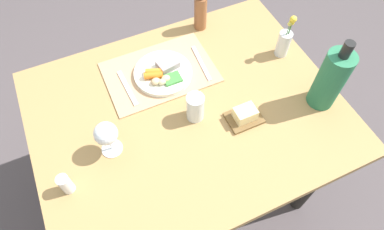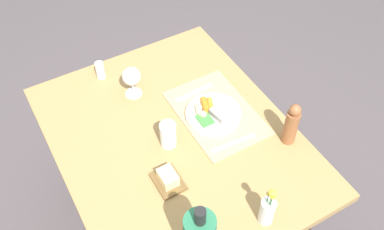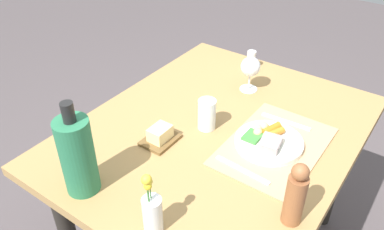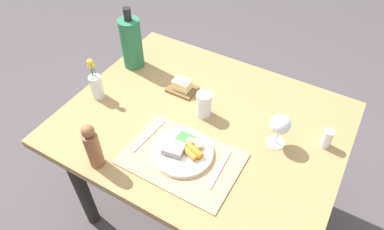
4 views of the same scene
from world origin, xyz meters
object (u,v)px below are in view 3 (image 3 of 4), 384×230
Objects in this scene: knife at (286,122)px; water_tumbler at (207,116)px; dinner_plate at (268,141)px; flower_vase at (152,212)px; dining_table at (217,150)px; salt_shaker at (251,60)px; pepper_mill at (295,195)px; cooler_bottle at (77,155)px; wine_glass at (250,68)px; fork at (242,170)px; butter_dish at (160,136)px.

knife is 0.30m from water_tumbler.
flower_vase is at bearing 169.58° from dinner_plate.
flower_vase is (-0.49, -0.10, 0.17)m from dining_table.
water_tumbler is (-0.50, -0.09, 0.01)m from salt_shaker.
pepper_mill is 0.90m from salt_shaker.
salt_shaker is 0.98m from cooler_bottle.
flower_vase is at bearing -169.91° from wine_glass.
dinner_plate is (0.02, -0.19, 0.12)m from dining_table.
cooler_bottle reaches higher than knife.
fork is 1.55× the size of butter_dish.
dining_table is 0.52m from salt_shaker.
flower_vase is (-0.98, -0.23, 0.03)m from salt_shaker.
pepper_mill reaches higher than salt_shaker.
salt_shaker reaches higher than dining_table.
flower_vase is at bearing -168.33° from dining_table.
fork is (-0.17, 0.01, -0.01)m from dinner_plate.
dinner_plate is 1.83× the size of butter_dish.
cooler_bottle is 1.53× the size of flower_vase.
dinner_plate is 0.34m from pepper_mill.
salt_shaker reaches higher than fork.
flower_vase is 1.73× the size of water_tumbler.
pepper_mill is 1.76× the size of water_tumbler.
wine_glass reaches higher than fork.
pepper_mill is 0.53m from butter_dish.
knife is 1.47× the size of butter_dish.
pepper_mill is at bearing -121.48° from dining_table.
pepper_mill is (-0.26, -0.20, 0.08)m from dinner_plate.
flower_vase reaches higher than fork.
dinner_plate is 1.25× the size of knife.
wine_glass is at bearing 10.09° from flower_vase.
dinner_plate is 0.52m from flower_vase.
water_tumbler reaches higher than knife.
wine_glass is at bearing -9.76° from butter_dish.
dinner_plate is 1.15× the size of pepper_mill.
wine_glass is (0.46, 0.23, 0.10)m from fork.
dinner_plate is 0.24m from water_tumbler.
butter_dish is at bearing 36.28° from flower_vase.
butter_dish is 1.10× the size of water_tumbler.
fork is 0.27m from water_tumbler.
cooler_bottle is at bearing 148.30° from knife.
dining_table is 0.28m from knife.
butter_dish is (-0.18, 0.13, 0.12)m from dining_table.
dining_table is at bearing -172.42° from wine_glass.
cooler_bottle is at bearing 171.26° from butter_dish.
wine_glass is 0.81m from flower_vase.
pepper_mill reaches higher than water_tumbler.
salt_shaker is 0.51m from water_tumbler.
pepper_mill is 0.71m from wine_glass.
butter_dish is (0.31, -0.05, -0.11)m from cooler_bottle.
water_tumbler is (0.23, 0.43, -0.05)m from pepper_mill.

